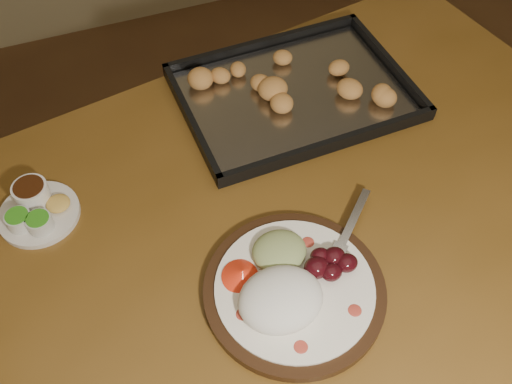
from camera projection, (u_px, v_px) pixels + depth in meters
name	position (u px, v px, depth m)	size (l,w,h in m)	color
dining_table	(260.00, 258.00, 1.07)	(1.64, 1.16, 0.75)	brown
dinner_plate	(290.00, 287.00, 0.90)	(0.35, 0.29, 0.07)	black
condiment_saucer	(36.00, 209.00, 1.00)	(0.14, 0.14, 0.05)	silver
baking_tray	(294.00, 91.00, 1.19)	(0.48, 0.36, 0.05)	black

